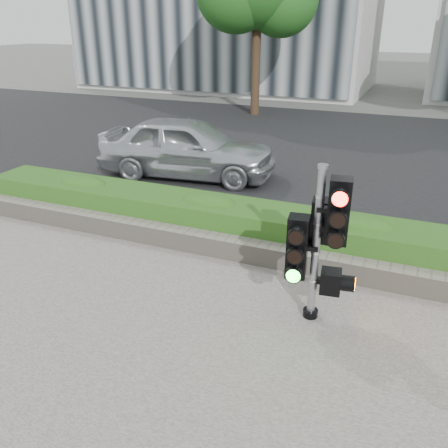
% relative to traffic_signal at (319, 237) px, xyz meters
% --- Properties ---
extents(ground, '(120.00, 120.00, 0.00)m').
position_rel_traffic_signal_xyz_m(ground, '(-1.19, -0.72, -1.21)').
color(ground, '#51514C').
rests_on(ground, ground).
extents(road, '(60.00, 13.00, 0.02)m').
position_rel_traffic_signal_xyz_m(road, '(-1.19, 9.28, -1.20)').
color(road, black).
rests_on(road, ground).
extents(curb, '(60.00, 0.25, 0.12)m').
position_rel_traffic_signal_xyz_m(curb, '(-1.19, 2.43, -1.15)').
color(curb, gray).
rests_on(curb, ground).
extents(stone_wall, '(12.00, 0.32, 0.34)m').
position_rel_traffic_signal_xyz_m(stone_wall, '(-1.19, 1.18, -1.01)').
color(stone_wall, gray).
rests_on(stone_wall, sidewalk).
extents(hedge, '(12.00, 1.00, 0.68)m').
position_rel_traffic_signal_xyz_m(hedge, '(-1.19, 1.83, -0.84)').
color(hedge, '#54972E').
rests_on(hedge, sidewalk).
extents(traffic_signal, '(0.76, 0.60, 2.14)m').
position_rel_traffic_signal_xyz_m(traffic_signal, '(0.00, 0.00, 0.00)').
color(traffic_signal, black).
rests_on(traffic_signal, sidewalk).
extents(car_silver, '(4.64, 2.33, 1.52)m').
position_rel_traffic_signal_xyz_m(car_silver, '(-4.40, 4.96, -0.43)').
color(car_silver, silver).
rests_on(car_silver, road).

